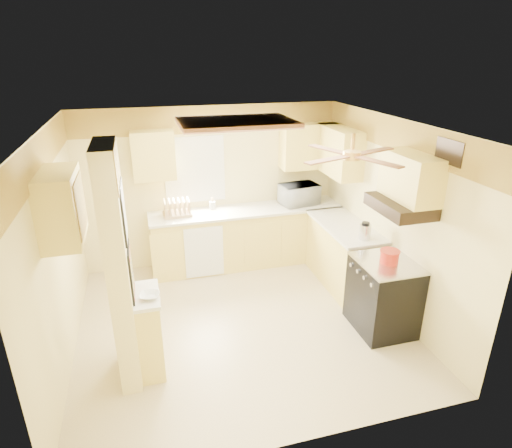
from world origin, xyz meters
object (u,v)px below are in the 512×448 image
object	(u,v)px
dutch_oven	(390,256)
bowl	(150,296)
microwave	(299,194)
kettle	(365,231)
stove	(383,295)

from	to	relation	value
dutch_oven	bowl	bearing A→B (deg)	-178.34
bowl	dutch_oven	xyz separation A→B (m)	(2.77, 0.08, 0.03)
microwave	kettle	world-z (taller)	microwave
microwave	dutch_oven	xyz separation A→B (m)	(0.32, -2.17, -0.11)
microwave	bowl	size ratio (longest dim) A/B	2.98
microwave	kettle	xyz separation A→B (m)	(0.34, -1.53, -0.05)
microwave	bowl	xyz separation A→B (m)	(-2.45, -2.25, -0.14)
stove	microwave	xyz separation A→B (m)	(-0.30, 2.16, 0.64)
stove	dutch_oven	bearing A→B (deg)	-32.53
stove	bowl	bearing A→B (deg)	-178.15
stove	microwave	size ratio (longest dim) A/B	1.56
bowl	stove	bearing A→B (deg)	1.85
bowl	dutch_oven	size ratio (longest dim) A/B	0.84
bowl	dutch_oven	bearing A→B (deg)	1.66
dutch_oven	kettle	xyz separation A→B (m)	(0.03, 0.64, 0.05)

